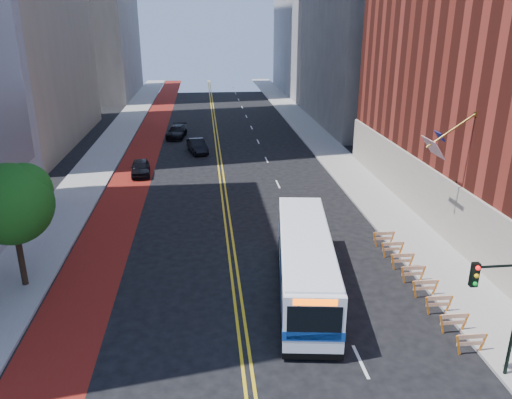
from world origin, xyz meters
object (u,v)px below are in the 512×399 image
object	(u,v)px
street_tree	(12,201)
car_c	(177,132)
traffic_signal	(499,298)
transit_bus	(305,261)
car_a	(140,168)
car_b	(197,146)

from	to	relation	value
street_tree	car_c	world-z (taller)	street_tree
traffic_signal	transit_bus	world-z (taller)	traffic_signal
traffic_signal	car_a	xyz separation A→B (m)	(-16.80, 29.53, -3.02)
car_a	street_tree	bearing A→B (deg)	-106.08
street_tree	car_c	size ratio (longest dim) A/B	1.37
car_b	car_c	distance (m)	7.80
car_a	transit_bus	bearing A→B (deg)	-68.62
transit_bus	car_c	world-z (taller)	transit_bus
transit_bus	car_b	xyz separation A→B (m)	(-5.80, 29.59, -0.98)
traffic_signal	car_c	size ratio (longest dim) A/B	1.04
car_b	transit_bus	bearing A→B (deg)	-91.86
street_tree	transit_bus	xyz separation A→B (m)	(14.81, -1.97, -3.21)
car_c	street_tree	bearing A→B (deg)	-92.62
traffic_signal	street_tree	bearing A→B (deg)	155.18
street_tree	transit_bus	world-z (taller)	street_tree
transit_bus	car_c	size ratio (longest dim) A/B	2.47
traffic_signal	transit_bus	size ratio (longest dim) A/B	0.42
transit_bus	car_a	distance (m)	24.55
car_a	car_b	world-z (taller)	car_b
transit_bus	car_b	world-z (taller)	transit_bus
traffic_signal	car_b	bearing A→B (deg)	107.39
car_b	car_a	bearing A→B (deg)	-136.92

